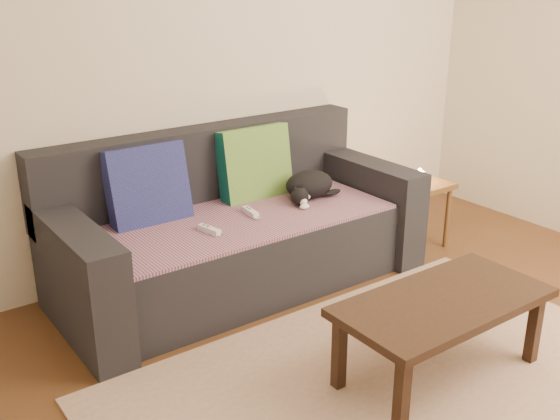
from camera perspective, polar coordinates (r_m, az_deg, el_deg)
The scene contains 13 objects.
ground at distance 2.91m, azimuth 13.79°, elevation -17.28°, with size 4.50×4.50×0.00m, color brown.
back_wall at distance 3.91m, azimuth -7.70°, elevation 13.59°, with size 4.50×0.04×2.60m, color beige.
sofa at distance 3.80m, azimuth -3.91°, elevation -1.97°, with size 2.10×0.94×0.87m.
throw_blanket at distance 3.68m, azimuth -3.19°, elevation -0.68°, with size 1.66×0.74×0.02m, color #4A2A4F.
cushion_navy at distance 3.63m, azimuth -11.45°, elevation 1.98°, with size 0.45×0.11×0.45m, color navy.
cushion_green at distance 3.95m, azimuth -2.21°, elevation 3.90°, with size 0.46×0.11×0.46m, color #0C5045.
cat at distance 3.94m, azimuth 2.52°, elevation 2.14°, with size 0.38×0.28×0.16m.
wii_remote_a at distance 3.46m, azimuth -6.19°, elevation -1.73°, with size 0.15×0.04×0.03m, color white.
wii_remote_b at distance 3.69m, azimuth -2.59°, elevation -0.18°, with size 0.15×0.04×0.03m, color white.
side_table at distance 4.37m, azimuth 11.93°, elevation 1.45°, with size 0.35×0.35×0.44m.
candle at distance 4.33m, azimuth 12.04°, elevation 2.89°, with size 0.06×0.06×0.09m.
rug at distance 2.98m, azimuth 11.55°, elevation -15.89°, with size 2.50×1.80×0.01m, color tan.
coffee_table at distance 3.00m, azimuth 14.00°, elevation -8.29°, with size 0.98×0.49×0.39m.
Camera 1 is at (-1.84, -1.42, 1.75)m, focal length 42.00 mm.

